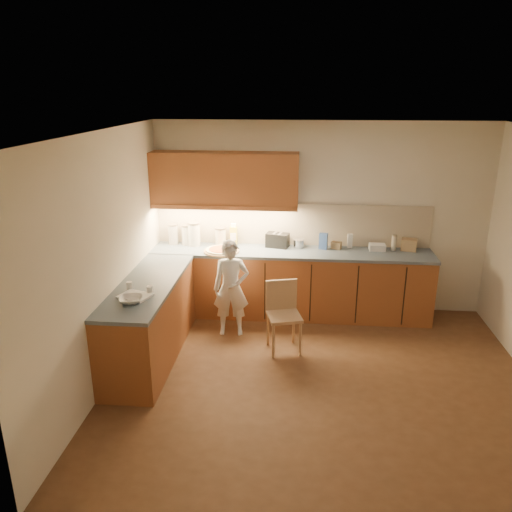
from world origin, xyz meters
name	(u,v)px	position (x,y,z in m)	size (l,w,h in m)	color
room	(327,231)	(0.00, 0.00, 1.68)	(4.54, 4.50, 2.62)	#55341D
l_counter	(247,294)	(-0.92, 1.25, 0.46)	(3.77, 2.62, 0.92)	#99542C
backsplash	(292,224)	(-0.38, 1.99, 1.21)	(3.75, 0.02, 0.58)	#C1B195
upper_cabinets	(224,179)	(-1.27, 1.82, 1.85)	(1.95, 0.36, 0.73)	#99542C
pizza_on_board	(221,250)	(-1.29, 1.57, 0.94)	(0.47, 0.47, 0.19)	tan
child	(231,288)	(-1.10, 1.05, 0.62)	(0.45, 0.30, 1.23)	white
wooden_chair	(283,311)	(-0.44, 0.73, 0.49)	(0.46, 0.46, 0.84)	tan
mixing_bowl	(131,300)	(-1.95, -0.16, 0.95)	(0.24, 0.24, 0.06)	silver
canister_a	(173,234)	(-2.02, 1.86, 1.07)	(0.14, 0.14, 0.29)	beige
canister_b	(187,234)	(-1.82, 1.86, 1.06)	(0.16, 0.16, 0.29)	silver
canister_c	(194,234)	(-1.71, 1.82, 1.09)	(0.18, 0.18, 0.33)	white
canister_d	(221,236)	(-1.35, 1.86, 1.05)	(0.16, 0.16, 0.26)	beige
oil_jug	(234,235)	(-1.18, 1.89, 1.06)	(0.11, 0.08, 0.31)	gold
toaster	(277,240)	(-0.56, 1.85, 1.02)	(0.33, 0.24, 0.20)	black
steel_pot	(299,243)	(-0.27, 1.86, 0.98)	(0.15, 0.15, 0.12)	#B8B8BE
blue_box	(323,241)	(0.06, 1.82, 1.03)	(0.11, 0.08, 0.22)	#35559F
card_box_a	(336,245)	(0.23, 1.85, 0.97)	(0.13, 0.09, 0.09)	tan
white_bottle	(350,241)	(0.42, 1.91, 1.02)	(0.06, 0.06, 0.19)	silver
flat_pack	(377,247)	(0.78, 1.83, 0.96)	(0.21, 0.15, 0.08)	silver
tall_jar	(394,243)	(0.99, 1.84, 1.03)	(0.07, 0.07, 0.22)	beige
card_box_b	(409,245)	(1.20, 1.87, 1.00)	(0.20, 0.16, 0.16)	tan
dough_cloth	(135,296)	(-1.96, -0.01, 0.93)	(0.31, 0.24, 0.02)	white
spice_jar_a	(129,286)	(-2.08, 0.18, 0.96)	(0.07, 0.07, 0.09)	silver
spice_jar_b	(150,290)	(-1.83, 0.08, 0.96)	(0.07, 0.07, 0.09)	white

